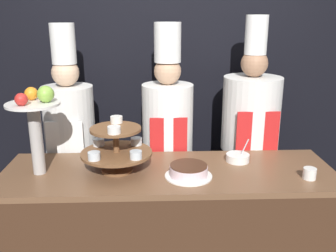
% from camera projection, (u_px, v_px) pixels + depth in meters
% --- Properties ---
extents(wall_back, '(10.00, 0.06, 2.80)m').
position_uv_depth(wall_back, '(164.00, 72.00, 3.00)').
color(wall_back, black).
rests_on(wall_back, ground_plane).
extents(buffet_counter, '(2.01, 0.64, 0.94)m').
position_uv_depth(buffet_counter, '(169.00, 238.00, 2.40)').
color(buffet_counter, '#422819').
rests_on(buffet_counter, ground_plane).
extents(tiered_stand, '(0.42, 0.42, 0.31)m').
position_uv_depth(tiered_stand, '(116.00, 147.00, 2.21)').
color(tiered_stand, brown).
rests_on(tiered_stand, buffet_counter).
extents(fruit_pedestal, '(0.30, 0.30, 0.52)m').
position_uv_depth(fruit_pedestal, '(36.00, 117.00, 2.13)').
color(fruit_pedestal, '#B2ADA8').
rests_on(fruit_pedestal, buffet_counter).
extents(cake_round, '(0.28, 0.28, 0.07)m').
position_uv_depth(cake_round, '(189.00, 171.00, 2.16)').
color(cake_round, white).
rests_on(cake_round, buffet_counter).
extents(cup_white, '(0.07, 0.07, 0.06)m').
position_uv_depth(cup_white, '(310.00, 174.00, 2.14)').
color(cup_white, white).
rests_on(cup_white, buffet_counter).
extents(serving_bowl_far, '(0.15, 0.15, 0.15)m').
position_uv_depth(serving_bowl_far, '(238.00, 158.00, 2.39)').
color(serving_bowl_far, white).
rests_on(serving_bowl_far, buffet_counter).
extents(chef_left, '(0.36, 0.36, 1.79)m').
position_uv_depth(chef_left, '(71.00, 141.00, 2.73)').
color(chef_left, '#28282D').
rests_on(chef_left, ground_plane).
extents(chef_center_left, '(0.37, 0.37, 1.79)m').
position_uv_depth(chef_center_left, '(168.00, 138.00, 2.75)').
color(chef_center_left, black).
rests_on(chef_center_left, ground_plane).
extents(chef_center_right, '(0.42, 0.42, 1.84)m').
position_uv_depth(chef_center_right, '(250.00, 137.00, 2.77)').
color(chef_center_right, '#28282D').
rests_on(chef_center_right, ground_plane).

